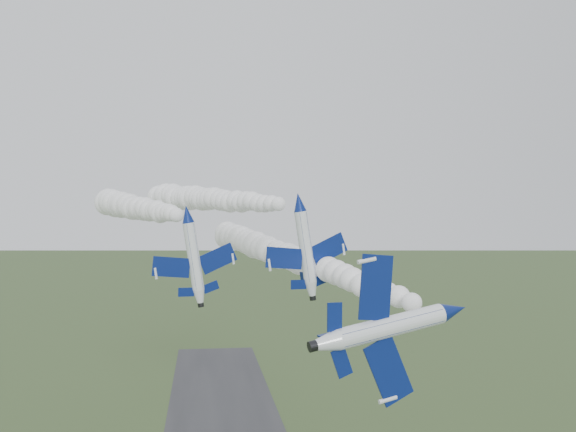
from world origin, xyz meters
name	(u,v)px	position (x,y,z in m)	size (l,w,h in m)	color
jet_lead	(454,310)	(15.17, -4.29, 34.18)	(4.76, 13.71, 11.25)	white
smoke_trail_jet_lead	(284,255)	(6.83, 36.32, 36.63)	(4.80, 75.43, 4.80)	white
jet_pair_left	(187,214)	(-6.36, 21.73, 42.23)	(10.02, 11.79, 3.19)	white
smoke_trail_jet_pair_left	(134,207)	(-15.22, 49.99, 43.74)	(4.87, 53.46, 4.87)	white
jet_pair_right	(299,202)	(6.55, 20.64, 43.63)	(10.64, 12.48, 3.43)	white
smoke_trail_jet_pair_right	(205,199)	(-4.12, 53.45, 45.19)	(4.98, 62.64, 4.98)	white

